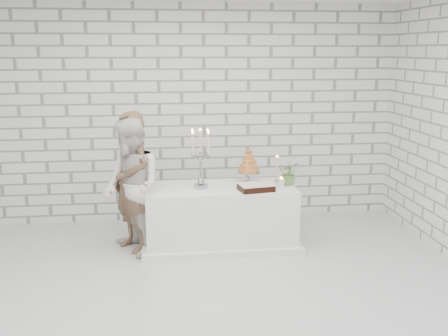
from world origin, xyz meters
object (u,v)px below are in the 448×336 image
candelabra (200,159)px  croquembouche (249,165)px  cake_table (220,216)px  bride (132,187)px  groom (132,182)px

candelabra → croquembouche: (0.62, 0.19, -0.14)m
candelabra → croquembouche: 0.66m
cake_table → bride: 1.15m
cake_table → croquembouche: size_ratio=4.06×
candelabra → bride: bearing=-173.1°
groom → croquembouche: 1.45m
cake_table → candelabra: bearing=-170.9°
groom → croquembouche: size_ratio=3.79×
groom → candelabra: bearing=52.2°
bride → candelabra: bride is taller
cake_table → croquembouche: 0.72m
groom → bride: (0.00, -0.14, -0.03)m
cake_table → groom: groom is taller
cake_table → groom: size_ratio=1.07×
cake_table → candelabra: (-0.24, -0.04, 0.74)m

